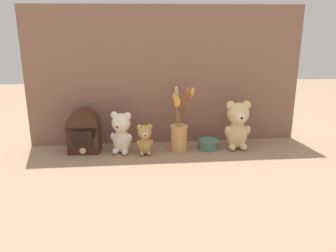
# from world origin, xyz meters

# --- Properties ---
(ground_plane) EXTENTS (4.00, 4.00, 0.00)m
(ground_plane) POSITION_xyz_m (0.00, 0.00, 0.00)
(ground_plane) COLOR #8E7056
(backdrop_wall) EXTENTS (1.42, 0.02, 0.71)m
(backdrop_wall) POSITION_xyz_m (0.00, 0.17, 0.36)
(backdrop_wall) COLOR #845B4C
(backdrop_wall) RESTS_ON ground
(teddy_bear_large) EXTENTS (0.13, 0.13, 0.25)m
(teddy_bear_large) POSITION_xyz_m (0.36, 0.03, 0.13)
(teddy_bear_large) COLOR #DBBC84
(teddy_bear_large) RESTS_ON ground
(teddy_bear_medium) EXTENTS (0.12, 0.11, 0.21)m
(teddy_bear_medium) POSITION_xyz_m (-0.23, 0.02, 0.11)
(teddy_bear_medium) COLOR beige
(teddy_bear_medium) RESTS_ON ground
(teddy_bear_small) EXTENTS (0.08, 0.08, 0.16)m
(teddy_bear_small) POSITION_xyz_m (-0.12, -0.01, 0.08)
(teddy_bear_small) COLOR tan
(teddy_bear_small) RESTS_ON ground
(flower_vase) EXTENTS (0.13, 0.14, 0.34)m
(flower_vase) POSITION_xyz_m (0.06, 0.03, 0.11)
(flower_vase) COLOR tan
(flower_vase) RESTS_ON ground
(vintage_radio) EXTENTS (0.16, 0.11, 0.22)m
(vintage_radio) POSITION_xyz_m (-0.42, 0.05, 0.11)
(vintage_radio) COLOR #381E14
(vintage_radio) RESTS_ON ground
(decorative_tin_tall) EXTENTS (0.11, 0.11, 0.05)m
(decorative_tin_tall) POSITION_xyz_m (0.21, 0.03, 0.03)
(decorative_tin_tall) COLOR #47705B
(decorative_tin_tall) RESTS_ON ground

